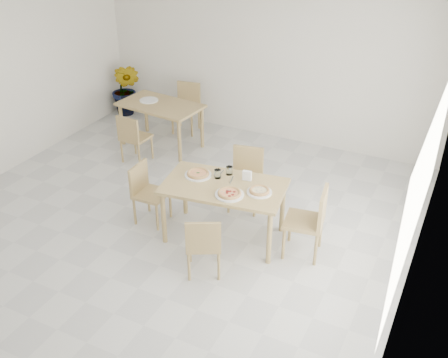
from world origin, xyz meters
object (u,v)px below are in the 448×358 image
at_px(potted_plant, 126,89).
at_px(tumbler_b, 229,171).
at_px(chair_south, 204,242).
at_px(plate_empty, 149,100).
at_px(tumbler_a, 218,174).
at_px(chair_back_s, 133,136).
at_px(plate_mushroom, 259,192).
at_px(napkin_holder, 247,176).
at_px(pizza_pepperoni, 229,193).
at_px(second_table, 161,109).
at_px(chair_east, 312,218).
at_px(pizza_mushroom, 259,190).
at_px(plate_pepperoni, 229,195).
at_px(plate_margherita, 198,175).
at_px(chair_west, 146,189).
at_px(chair_back_n, 187,104).
at_px(pizza_margherita, 198,173).
at_px(chair_north, 246,174).
at_px(main_table, 224,191).

bearing_deg(potted_plant, tumbler_b, -35.98).
bearing_deg(chair_south, plate_empty, -75.00).
relative_size(tumbler_a, chair_back_s, 0.14).
height_order(plate_mushroom, potted_plant, potted_plant).
relative_size(napkin_holder, potted_plant, 0.13).
xyz_separation_m(pizza_pepperoni, second_table, (-2.27, 2.05, -0.13)).
distance_m(chair_east, pizza_mushroom, 0.69).
xyz_separation_m(pizza_pepperoni, potted_plant, (-3.59, 2.90, -0.27)).
distance_m(chair_south, potted_plant, 4.99).
bearing_deg(plate_mushroom, plate_pepperoni, -144.02).
bearing_deg(chair_south, chair_east, -164.07).
bearing_deg(second_table, tumbler_b, -32.34).
bearing_deg(second_table, pizza_mushroom, -30.05).
bearing_deg(tumbler_a, chair_south, -72.29).
xyz_separation_m(tumbler_a, tumbler_b, (0.09, 0.14, -0.00)).
xyz_separation_m(plate_margherita, plate_empty, (-1.96, 1.84, 0.00)).
xyz_separation_m(chair_west, chair_back_n, (-0.99, 2.74, 0.03)).
xyz_separation_m(plate_margherita, plate_mushroom, (0.84, -0.04, 0.00)).
bearing_deg(pizza_margherita, chair_west, -165.79).
xyz_separation_m(plate_margherita, tumbler_a, (0.24, 0.06, 0.05)).
height_order(chair_east, tumbler_a, chair_east).
relative_size(plate_pepperoni, tumbler_a, 3.06).
distance_m(tumbler_b, plate_empty, 2.82).
bearing_deg(plate_empty, chair_south, -47.03).
xyz_separation_m(chair_back_n, potted_plant, (-1.37, 0.08, 0.01)).
height_order(chair_north, pizza_mushroom, chair_north).
bearing_deg(pizza_mushroom, pizza_pepperoni, -144.02).
height_order(chair_north, plate_mushroom, chair_north).
bearing_deg(plate_margherita, chair_back_n, 122.99).
xyz_separation_m(chair_west, pizza_pepperoni, (1.23, -0.07, 0.32)).
height_order(napkin_holder, chair_back_s, napkin_holder).
bearing_deg(main_table, second_table, 130.02).
relative_size(main_table, plate_margherita, 4.71).
bearing_deg(tumbler_b, pizza_pepperoni, -63.60).
bearing_deg(plate_mushroom, main_table, -176.62).
relative_size(plate_mushroom, pizza_margherita, 0.93).
distance_m(main_table, pizza_margherita, 0.41).
bearing_deg(plate_mushroom, pizza_pepperoni, -144.02).
relative_size(chair_west, plate_margherita, 2.40).
relative_size(pizza_pepperoni, second_table, 0.24).
distance_m(napkin_holder, second_table, 2.84).
bearing_deg(chair_back_s, chair_west, 133.61).
relative_size(pizza_margherita, tumbler_b, 2.99).
bearing_deg(napkin_holder, main_table, -140.84).
xyz_separation_m(tumbler_a, chair_back_n, (-1.91, 2.51, -0.31)).
relative_size(plate_margherita, second_table, 0.24).
bearing_deg(plate_mushroom, napkin_holder, 141.95).
relative_size(tumbler_a, chair_back_n, 0.13).
xyz_separation_m(chair_south, tumbler_a, (-0.28, 0.89, 0.35)).
distance_m(pizza_mushroom, second_table, 3.15).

